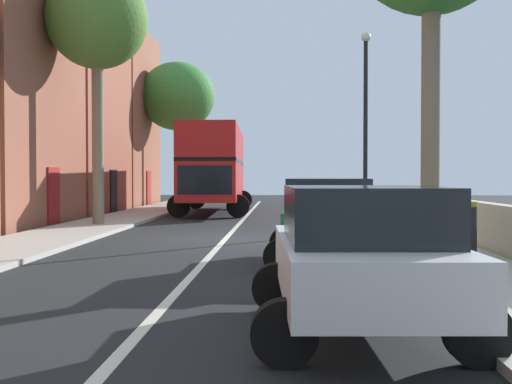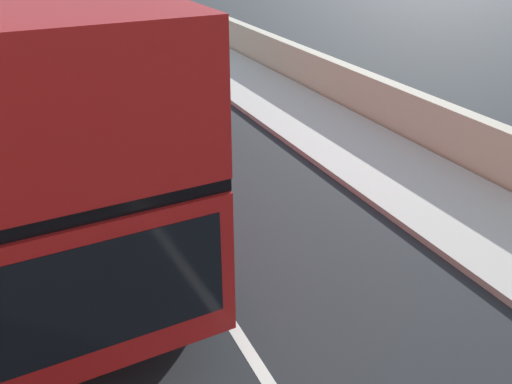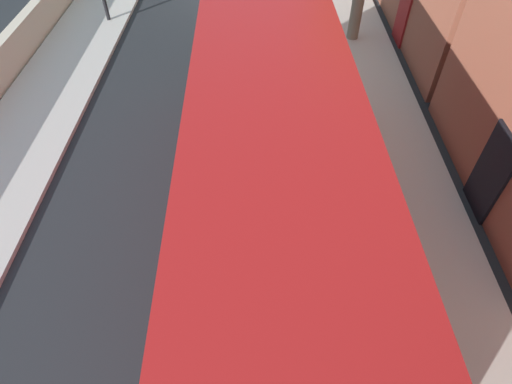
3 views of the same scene
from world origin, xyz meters
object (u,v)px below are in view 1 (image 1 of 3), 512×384
(double_decker_bus, at_px, (214,165))
(lamppost_right, at_px, (366,114))
(street_tree_left_0, at_px, (97,21))
(street_tree_left_2, at_px, (177,97))
(parked_car_white_right_2, at_px, (361,252))
(parked_car_green_right_1, at_px, (326,217))
(litter_bin_right, at_px, (464,230))

(double_decker_bus, relative_size, lamppost_right, 1.72)
(street_tree_left_0, relative_size, street_tree_left_2, 1.04)
(parked_car_white_right_2, height_order, street_tree_left_2, street_tree_left_2)
(parked_car_green_right_1, height_order, street_tree_left_0, street_tree_left_0)
(parked_car_green_right_1, relative_size, litter_bin_right, 3.58)
(parked_car_green_right_1, relative_size, street_tree_left_0, 0.46)
(parked_car_white_right_2, bearing_deg, double_decker_bus, 100.00)
(parked_car_green_right_1, relative_size, street_tree_left_2, 0.48)
(lamppost_right, relative_size, litter_bin_right, 5.47)
(street_tree_left_0, distance_m, lamppost_right, 9.86)
(parked_car_white_right_2, bearing_deg, street_tree_left_2, 103.06)
(street_tree_left_2, relative_size, lamppost_right, 1.36)
(parked_car_green_right_1, height_order, street_tree_left_2, street_tree_left_2)
(parked_car_green_right_1, height_order, lamppost_right, lamppost_right)
(double_decker_bus, relative_size, litter_bin_right, 9.43)
(parked_car_green_right_1, bearing_deg, lamppost_right, 77.18)
(parked_car_green_right_1, xyz_separation_m, lamppost_right, (1.80, 7.91, 2.83))
(street_tree_left_2, xyz_separation_m, litter_bin_right, (10.07, -25.45, -5.89))
(parked_car_green_right_1, relative_size, parked_car_white_right_2, 1.03)
(double_decker_bus, distance_m, street_tree_left_2, 9.19)
(parked_car_white_right_2, xyz_separation_m, street_tree_left_0, (-7.36, 15.00, 6.25))
(litter_bin_right, bearing_deg, parked_car_white_right_2, -115.25)
(double_decker_bus, relative_size, street_tree_left_2, 1.27)
(double_decker_bus, distance_m, parked_car_green_right_1, 18.65)
(street_tree_left_0, xyz_separation_m, street_tree_left_2, (0.08, 16.38, -0.60))
(street_tree_left_2, bearing_deg, double_decker_bus, -67.85)
(parked_car_green_right_1, distance_m, lamppost_right, 8.60)
(double_decker_bus, bearing_deg, parked_car_white_right_2, -80.00)
(double_decker_bus, relative_size, parked_car_white_right_2, 2.70)
(lamppost_right, bearing_deg, street_tree_left_2, 117.06)
(street_tree_left_0, bearing_deg, street_tree_left_2, 89.70)
(double_decker_bus, height_order, street_tree_left_2, street_tree_left_2)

